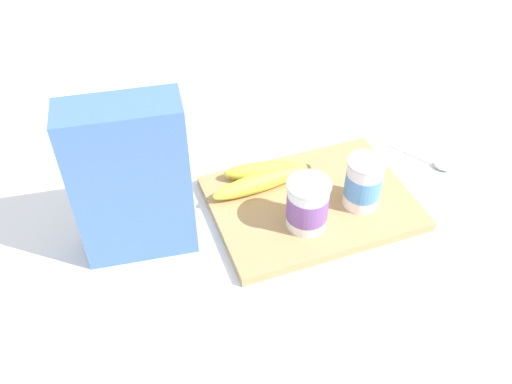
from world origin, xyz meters
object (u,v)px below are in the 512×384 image
at_px(yogurt_cup_front, 363,183).
at_px(spoon, 429,161).
at_px(banana_bunch, 264,177).
at_px(cereal_box, 132,182).
at_px(cutting_board, 311,203).
at_px(yogurt_cup_back, 307,205).

distance_m(yogurt_cup_front, spoon, 0.21).
relative_size(banana_bunch, spoon, 1.58).
xyz_separation_m(cereal_box, spoon, (-0.56, -0.02, -0.13)).
bearing_deg(cutting_board, spoon, -172.94).
relative_size(cutting_board, cereal_box, 1.26).
height_order(cereal_box, spoon, cereal_box).
bearing_deg(cereal_box, yogurt_cup_back, 173.44).
bearing_deg(banana_bunch, spoon, 174.05).
bearing_deg(cutting_board, cereal_box, -2.64).
xyz_separation_m(cutting_board, spoon, (-0.26, -0.03, -0.00)).
xyz_separation_m(cereal_box, banana_bunch, (-0.23, -0.05, -0.10)).
distance_m(yogurt_cup_back, spoon, 0.31).
bearing_deg(cereal_box, banana_bunch, -159.70).
bearing_deg(cutting_board, yogurt_cup_back, 56.84).
xyz_separation_m(cereal_box, yogurt_cup_front, (-0.37, 0.05, -0.07)).
relative_size(yogurt_cup_front, banana_bunch, 0.48).
xyz_separation_m(banana_bunch, spoon, (-0.33, 0.03, -0.03)).
distance_m(cutting_board, yogurt_cup_front, 0.10).
relative_size(cereal_box, yogurt_cup_front, 2.92).
height_order(cutting_board, spoon, cutting_board).
relative_size(yogurt_cup_front, yogurt_cup_back, 1.04).
bearing_deg(banana_bunch, yogurt_cup_front, 143.17).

